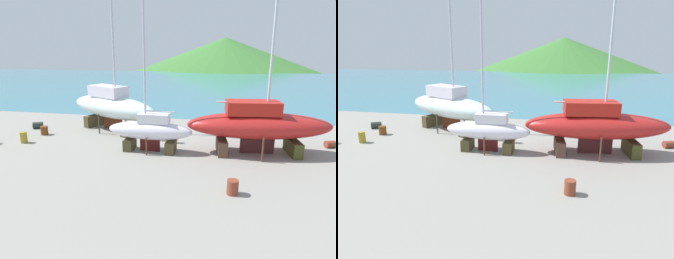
# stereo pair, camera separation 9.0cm
# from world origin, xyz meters

# --- Properties ---
(ground_plane) EXTENTS (45.10, 45.10, 0.00)m
(ground_plane) POSITION_xyz_m (0.00, -4.34, 0.00)
(ground_plane) COLOR gray
(sea_water) EXTENTS (165.44, 69.05, 0.01)m
(sea_water) POSITION_xyz_m (0.00, 41.46, 0.00)
(sea_water) COLOR teal
(sea_water) RESTS_ON ground
(headland_hill) EXTENTS (131.16, 131.16, 23.95)m
(headland_hill) POSITION_xyz_m (4.55, 102.06, 0.00)
(headland_hill) COLOR #3E7834
(headland_hill) RESTS_ON ground
(sailboat_mid_port) EXTENTS (11.04, 7.78, 19.20)m
(sailboat_mid_port) POSITION_xyz_m (-5.02, 1.02, 2.44)
(sailboat_mid_port) COLOR #444126
(sailboat_mid_port) RESTS_ON ground
(sailboat_small_center) EXTENTS (11.18, 4.62, 18.21)m
(sailboat_small_center) POSITION_xyz_m (8.37, -3.32, 2.31)
(sailboat_small_center) COLOR #43411D
(sailboat_small_center) RESTS_ON ground
(sailboat_large_starboard) EXTENTS (6.73, 2.11, 11.56)m
(sailboat_large_starboard) POSITION_xyz_m (0.20, -4.41, 1.72)
(sailboat_large_starboard) COLOR #453E23
(sailboat_large_starboard) RESTS_ON ground
(worker) EXTENTS (0.32, 0.48, 1.71)m
(worker) POSITION_xyz_m (1.19, -1.97, 0.89)
(worker) COLOR orange
(worker) RESTS_ON ground
(barrel_tipped_center) EXTENTS (0.91, 0.91, 0.84)m
(barrel_tipped_center) POSITION_xyz_m (6.50, -10.55, 0.42)
(barrel_tipped_center) COLOR brown
(barrel_tipped_center) RESTS_ON ground
(barrel_tipped_right) EXTENTS (0.85, 0.85, 0.80)m
(barrel_tipped_right) POSITION_xyz_m (-10.73, -1.84, 0.40)
(barrel_tipped_right) COLOR brown
(barrel_tipped_right) RESTS_ON ground
(barrel_tipped_left) EXTENTS (0.92, 0.80, 0.58)m
(barrel_tipped_left) POSITION_xyz_m (14.44, -0.77, 0.29)
(barrel_tipped_left) COLOR brown
(barrel_tipped_left) RESTS_ON ground
(barrel_tar_black) EXTENTS (0.81, 0.81, 0.95)m
(barrel_tar_black) POSITION_xyz_m (-11.02, -4.42, 0.47)
(barrel_tar_black) COLOR olive
(barrel_tar_black) RESTS_ON ground
(barrel_ochre) EXTENTS (1.14, 1.03, 0.66)m
(barrel_ochre) POSITION_xyz_m (-12.68, 0.06, 0.33)
(barrel_ochre) COLOR #252E28
(barrel_ochre) RESTS_ON ground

